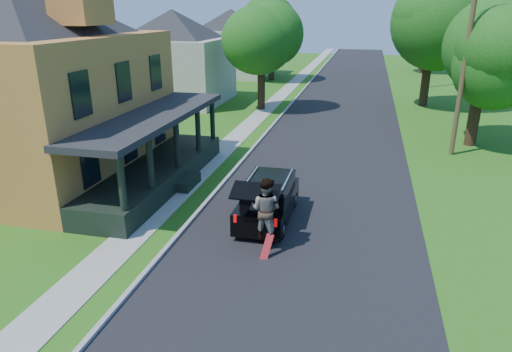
% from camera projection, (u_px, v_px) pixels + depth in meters
% --- Properties ---
extents(ground, '(140.00, 140.00, 0.00)m').
position_uv_depth(ground, '(288.00, 279.00, 12.95)').
color(ground, '#2E6614').
rests_on(ground, ground).
extents(street, '(8.00, 120.00, 0.02)m').
position_uv_depth(street, '(338.00, 121.00, 31.20)').
color(street, black).
rests_on(street, ground).
extents(curb, '(0.15, 120.00, 0.12)m').
position_uv_depth(curb, '(280.00, 118.00, 32.09)').
color(curb, gray).
rests_on(curb, ground).
extents(sidewalk, '(1.30, 120.00, 0.03)m').
position_uv_depth(sidewalk, '(258.00, 117.00, 32.43)').
color(sidewalk, '#9FA098').
rests_on(sidewalk, ground).
extents(front_walk, '(6.50, 1.20, 0.03)m').
position_uv_depth(front_walk, '(103.00, 179.00, 20.52)').
color(front_walk, '#9FA098').
rests_on(front_walk, ground).
extents(main_house, '(15.56, 15.56, 10.10)m').
position_uv_depth(main_house, '(20.00, 66.00, 19.54)').
color(main_house, '#B77B35').
rests_on(main_house, ground).
extents(neighbor_house_mid, '(12.78, 12.78, 8.30)m').
position_uv_depth(neighbor_house_mid, '(174.00, 49.00, 36.38)').
color(neighbor_house_mid, '#A6A293').
rests_on(neighbor_house_mid, ground).
extents(neighbor_house_far, '(12.78, 12.78, 8.30)m').
position_uv_depth(neighbor_house_far, '(231.00, 37.00, 50.98)').
color(neighbor_house_far, '#A6A293').
rests_on(neighbor_house_far, ground).
extents(black_suv, '(1.68, 4.34, 2.02)m').
position_uv_depth(black_suv, '(268.00, 200.00, 16.36)').
color(black_suv, black).
rests_on(black_suv, ground).
extents(skateboarder, '(1.14, 0.97, 2.04)m').
position_uv_depth(skateboarder, '(266.00, 209.00, 14.05)').
color(skateboarder, black).
rests_on(skateboarder, ground).
extents(skateboard, '(0.38, 0.46, 0.84)m').
position_uv_depth(skateboard, '(267.00, 248.00, 13.96)').
color(skateboard, red).
rests_on(skateboard, ground).
extents(tree_left_mid, '(6.80, 6.53, 8.51)m').
position_uv_depth(tree_left_mid, '(261.00, 33.00, 33.01)').
color(tree_left_mid, black).
rests_on(tree_left_mid, ground).
extents(tree_left_far, '(8.27, 8.07, 9.61)m').
position_uv_depth(tree_left_far, '(272.00, 21.00, 46.99)').
color(tree_left_far, black).
rests_on(tree_left_far, ground).
extents(tree_right_near, '(6.20, 6.39, 7.94)m').
position_uv_depth(tree_right_near, '(484.00, 51.00, 24.00)').
color(tree_right_near, black).
rests_on(tree_right_near, ground).
extents(tree_right_mid, '(8.73, 8.50, 10.19)m').
position_uv_depth(tree_right_mid, '(433.00, 18.00, 33.95)').
color(tree_right_mid, black).
rests_on(tree_right_mid, ground).
extents(tree_right_far, '(6.04, 5.99, 9.02)m').
position_uv_depth(tree_right_far, '(426.00, 20.00, 52.59)').
color(tree_right_far, black).
rests_on(tree_right_far, ground).
extents(utility_pole_near, '(1.53, 0.31, 9.78)m').
position_uv_depth(utility_pole_near, '(466.00, 56.00, 22.28)').
color(utility_pole_near, '#4F3B24').
rests_on(utility_pole_near, ground).
extents(utility_pole_far, '(1.60, 0.67, 9.30)m').
position_uv_depth(utility_pole_far, '(429.00, 36.00, 42.71)').
color(utility_pole_far, '#4F3B24').
rests_on(utility_pole_far, ground).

